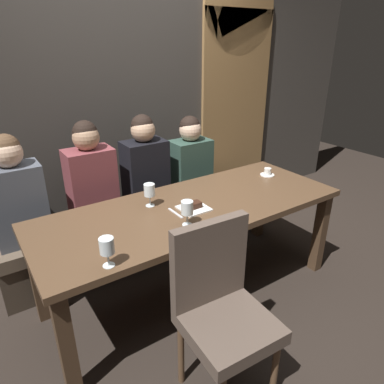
{
  "coord_description": "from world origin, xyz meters",
  "views": [
    {
      "loc": [
        -1.24,
        -1.81,
        1.81
      ],
      "look_at": [
        -0.0,
        0.01,
        0.84
      ],
      "focal_mm": 32.5,
      "sensor_mm": 36.0,
      "label": 1
    }
  ],
  "objects": [
    {
      "name": "espresso_cup",
      "position": [
        0.86,
        0.13,
        0.77
      ],
      "size": [
        0.12,
        0.12,
        0.06
      ],
      "color": "white",
      "rests_on": "dining_table"
    },
    {
      "name": "dining_table",
      "position": [
        0.0,
        0.0,
        0.65
      ],
      "size": [
        2.2,
        0.84,
        0.74
      ],
      "color": "#493422",
      "rests_on": "ground"
    },
    {
      "name": "arched_door",
      "position": [
        1.35,
        1.15,
        1.36
      ],
      "size": [
        0.9,
        0.05,
        2.55
      ],
      "color": "olive",
      "rests_on": "ground"
    },
    {
      "name": "wine_glass_far_left",
      "position": [
        -0.19,
        -0.21,
        0.86
      ],
      "size": [
        0.08,
        0.08,
        0.16
      ],
      "color": "silver",
      "rests_on": "dining_table"
    },
    {
      "name": "dessert_plate",
      "position": [
        -0.02,
        -0.05,
        0.75
      ],
      "size": [
        0.19,
        0.19,
        0.05
      ],
      "color": "white",
      "rests_on": "dining_table"
    },
    {
      "name": "wine_glass_far_right",
      "position": [
        -0.25,
        0.16,
        0.86
      ],
      "size": [
        0.08,
        0.08,
        0.16
      ],
      "color": "silver",
      "rests_on": "dining_table"
    },
    {
      "name": "wine_glass_center_front",
      "position": [
        -0.76,
        -0.35,
        0.86
      ],
      "size": [
        0.08,
        0.08,
        0.16
      ],
      "color": "silver",
      "rests_on": "dining_table"
    },
    {
      "name": "diner_redhead",
      "position": [
        -1.01,
        0.7,
        0.83
      ],
      "size": [
        0.36,
        0.24,
        0.8
      ],
      "color": "#4C515B",
      "rests_on": "banquette_bench"
    },
    {
      "name": "ground",
      "position": [
        0.0,
        0.0,
        0.0
      ],
      "size": [
        9.0,
        9.0,
        0.0
      ],
      "primitive_type": "plane",
      "color": "black"
    },
    {
      "name": "chair_near_side",
      "position": [
        -0.32,
        -0.72,
        0.56
      ],
      "size": [
        0.47,
        0.47,
        0.98
      ],
      "color": "brown",
      "rests_on": "ground"
    },
    {
      "name": "banquette_bench",
      "position": [
        0.0,
        0.7,
        0.23
      ],
      "size": [
        2.5,
        0.44,
        0.45
      ],
      "color": "#40352A",
      "rests_on": "ground"
    },
    {
      "name": "back_wall_tiled",
      "position": [
        0.0,
        1.22,
        1.5
      ],
      "size": [
        6.0,
        0.12,
        3.0
      ],
      "primitive_type": "cube",
      "color": "#423D38",
      "rests_on": "ground"
    },
    {
      "name": "diner_far_end",
      "position": [
        -0.0,
        0.72,
        0.83
      ],
      "size": [
        0.36,
        0.24,
        0.81
      ],
      "color": "black",
      "rests_on": "banquette_bench"
    },
    {
      "name": "diner_bearded",
      "position": [
        -0.47,
        0.72,
        0.84
      ],
      "size": [
        0.36,
        0.24,
        0.82
      ],
      "color": "brown",
      "rests_on": "banquette_bench"
    },
    {
      "name": "diner_near_end",
      "position": [
        0.47,
        0.72,
        0.8
      ],
      "size": [
        0.36,
        0.24,
        0.74
      ],
      "color": "#2D473D",
      "rests_on": "banquette_bench"
    },
    {
      "name": "fork_on_table",
      "position": [
        -0.17,
        -0.04,
        0.74
      ],
      "size": [
        0.02,
        0.17,
        0.01
      ],
      "primitive_type": "cube",
      "rotation": [
        0.0,
        0.0,
        0.01
      ],
      "color": "silver",
      "rests_on": "dining_table"
    }
  ]
}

